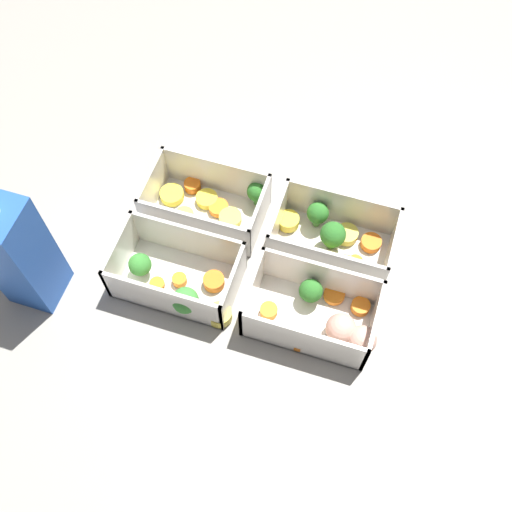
# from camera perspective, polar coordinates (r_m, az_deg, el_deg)

# --- Properties ---
(ground_plane) EXTENTS (4.00, 4.00, 0.00)m
(ground_plane) POSITION_cam_1_polar(r_m,az_deg,el_deg) (0.86, -0.00, -0.79)
(ground_plane) COLOR gray
(container_near_left) EXTENTS (0.17, 0.11, 0.07)m
(container_near_left) POSITION_cam_1_polar(r_m,az_deg,el_deg) (0.85, 6.71, 1.52)
(container_near_left) COLOR silver
(container_near_left) RESTS_ON ground_plane
(container_near_right) EXTENTS (0.17, 0.11, 0.07)m
(container_near_right) POSITION_cam_1_polar(r_m,az_deg,el_deg) (0.88, -4.51, 4.99)
(container_near_right) COLOR silver
(container_near_right) RESTS_ON ground_plane
(container_far_left) EXTENTS (0.18, 0.11, 0.07)m
(container_far_left) POSITION_cam_1_polar(r_m,az_deg,el_deg) (0.80, 6.34, -5.68)
(container_far_left) COLOR silver
(container_far_left) RESTS_ON ground_plane
(container_far_right) EXTENTS (0.18, 0.11, 0.07)m
(container_far_right) POSITION_cam_1_polar(r_m,az_deg,el_deg) (0.82, -7.46, -2.10)
(container_far_right) COLOR silver
(container_far_right) RESTS_ON ground_plane
(juice_carton) EXTENTS (0.07, 0.07, 0.20)m
(juice_carton) POSITION_cam_1_polar(r_m,az_deg,el_deg) (0.81, -21.68, 0.20)
(juice_carton) COLOR blue
(juice_carton) RESTS_ON ground_plane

